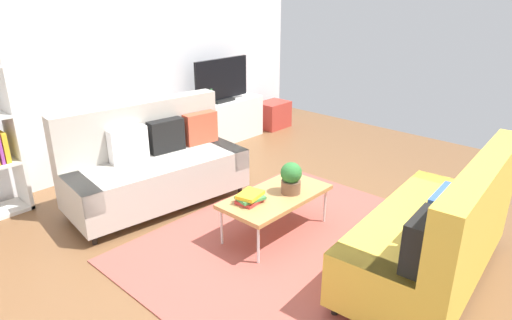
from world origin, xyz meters
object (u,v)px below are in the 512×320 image
object	(u,v)px
storage_trunk	(273,115)
bottle_2	(211,97)
couch_beige	(154,164)
bottle_1	(206,99)
tv_console	(222,121)
couch_green	(437,233)
table_book_0	(250,201)
tv	(222,81)
coffee_table	(276,197)
bottle_0	(201,99)
vase_0	(189,103)
potted_plant	(291,178)

from	to	relation	value
storage_trunk	bottle_2	size ratio (longest dim) A/B	2.22
couch_beige	bottle_2	distance (m)	1.97
storage_trunk	bottle_1	distance (m)	1.53
tv_console	bottle_1	size ratio (longest dim) A/B	7.49
couch_green	bottle_2	size ratio (longest dim) A/B	8.37
table_book_0	bottle_1	bearing A→B (deg)	56.84
tv	bottle_2	world-z (taller)	tv
tv_console	couch_green	bearing A→B (deg)	-108.36
coffee_table	tv	world-z (taller)	tv
couch_beige	couch_green	world-z (taller)	same
couch_beige	storage_trunk	size ratio (longest dim) A/B	3.83
storage_trunk	table_book_0	bearing A→B (deg)	-142.68
coffee_table	bottle_2	bearing A→B (deg)	60.87
couch_beige	bottle_0	bearing A→B (deg)	-140.48
couch_green	coffee_table	size ratio (longest dim) A/B	1.78
tv	storage_trunk	xyz separation A→B (m)	(1.10, -0.08, -0.73)
coffee_table	storage_trunk	xyz separation A→B (m)	(2.66, 2.31, -0.17)
vase_0	storage_trunk	bearing A→B (deg)	-5.10
tv_console	storage_trunk	world-z (taller)	tv_console
bottle_2	bottle_1	bearing A→B (deg)	180.00
vase_0	bottle_2	xyz separation A→B (m)	(0.34, -0.09, 0.04)
tv_console	tv	xyz separation A→B (m)	(-0.00, -0.02, 0.63)
bottle_0	bottle_2	size ratio (longest dim) A/B	0.95
coffee_table	potted_plant	bearing A→B (deg)	-30.92
couch_green	coffee_table	world-z (taller)	couch_green
coffee_table	bottle_0	world-z (taller)	bottle_0
storage_trunk	vase_0	bearing A→B (deg)	174.90
tv	bottle_0	xyz separation A→B (m)	(-0.43, -0.02, -0.20)
couch_beige	tv	distance (m)	2.23
tv_console	storage_trunk	size ratio (longest dim) A/B	2.69
couch_green	bottle_0	bearing A→B (deg)	72.96
couch_beige	storage_trunk	distance (m)	3.18
couch_beige	vase_0	size ratio (longest dim) A/B	13.50
tv	vase_0	world-z (taller)	tv
potted_plant	tv_console	bearing A→B (deg)	60.06
coffee_table	bottle_0	size ratio (longest dim) A/B	4.95
vase_0	couch_green	bearing A→B (deg)	-100.12
storage_trunk	potted_plant	distance (m)	3.50
couch_beige	couch_green	xyz separation A→B (m)	(0.67, -2.84, -0.01)
tv	potted_plant	distance (m)	2.88
storage_trunk	bottle_2	distance (m)	1.44
storage_trunk	bottle_1	world-z (taller)	bottle_1
tv	bottle_1	distance (m)	0.40
bottle_0	bottle_2	world-z (taller)	bottle_2
coffee_table	bottle_1	size ratio (longest dim) A/B	5.89
table_book_0	bottle_1	world-z (taller)	bottle_1
tv	tv_console	bearing A→B (deg)	90.00
potted_plant	bottle_2	xyz separation A→B (m)	(1.19, 2.45, 0.18)
coffee_table	tv	bearing A→B (deg)	56.88
storage_trunk	table_book_0	distance (m)	3.71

